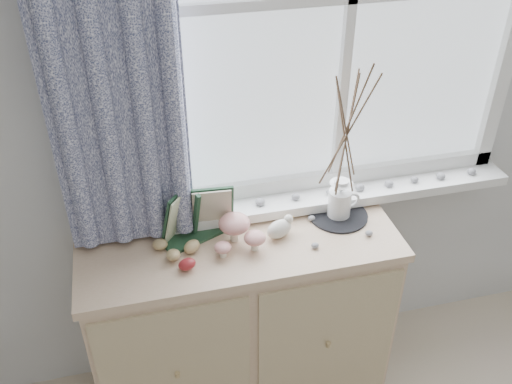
% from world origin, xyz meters
% --- Properties ---
extents(sideboard, '(1.20, 0.45, 0.85)m').
position_xyz_m(sideboard, '(-0.15, 1.75, 0.43)').
color(sideboard, '#D1B092').
rests_on(sideboard, ground).
extents(botanical_book, '(0.34, 0.24, 0.22)m').
position_xyz_m(botanical_book, '(-0.30, 1.80, 0.96)').
color(botanical_book, '#1E3F28').
rests_on(botanical_book, sideboard).
extents(toadstool_cluster, '(0.19, 0.17, 0.11)m').
position_xyz_m(toadstool_cluster, '(-0.16, 1.75, 0.91)').
color(toadstool_cluster, white).
rests_on(toadstool_cluster, sideboard).
extents(wooden_eggs, '(0.16, 0.17, 0.06)m').
position_xyz_m(wooden_eggs, '(-0.38, 1.72, 0.88)').
color(wooden_eggs, tan).
rests_on(wooden_eggs, sideboard).
extents(songbird_figurine, '(0.16, 0.12, 0.08)m').
position_xyz_m(songbird_figurine, '(0.00, 1.75, 0.89)').
color(songbird_figurine, silver).
rests_on(songbird_figurine, sideboard).
extents(crocheted_doily, '(0.23, 0.23, 0.01)m').
position_xyz_m(crocheted_doily, '(0.26, 1.82, 0.85)').
color(crocheted_doily, black).
rests_on(crocheted_doily, sideboard).
extents(twig_pitcher, '(0.24, 0.24, 0.68)m').
position_xyz_m(twig_pitcher, '(0.26, 1.82, 1.24)').
color(twig_pitcher, white).
rests_on(twig_pitcher, crocheted_doily).
extents(sideboard_pebbles, '(0.33, 0.23, 0.02)m').
position_xyz_m(sideboard_pebbles, '(0.15, 1.75, 0.86)').
color(sideboard_pebbles, '#969699').
rests_on(sideboard_pebbles, sideboard).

